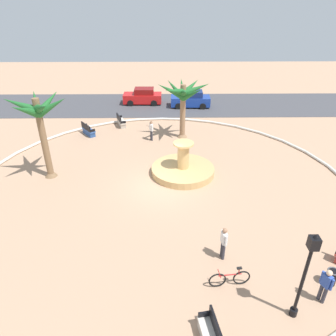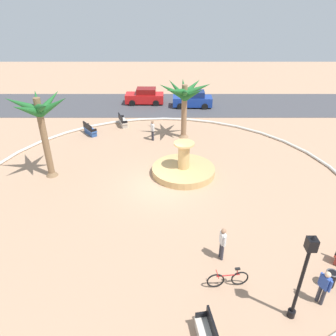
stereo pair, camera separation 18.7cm
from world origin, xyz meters
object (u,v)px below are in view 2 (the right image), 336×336
trash_bin (330,278)px  parked_car_second (192,100)px  fountain (183,169)px  lamppost (303,272)px  palm_tree_near_fountain (184,95)px  bench_east (122,122)px  bicycle_red_frame (228,279)px  palm_tree_by_curb (40,116)px  person_pedestrian_stroll (222,242)px  parked_car_leftmost (145,97)px  bench_west (90,131)px  person_cyclist_photo (152,130)px  person_cyclist_helmet (324,286)px

trash_bin → parked_car_second: bearing=99.8°
fountain → lamppost: (3.50, -10.46, 1.95)m
palm_tree_near_fountain → trash_bin: size_ratio=6.27×
fountain → bench_east: (-5.03, 8.51, 0.03)m
lamppost → bicycle_red_frame: lamppost is taller
parked_car_second → palm_tree_by_curb: bearing=-125.5°
lamppost → person_pedestrian_stroll: bearing=126.5°
bicycle_red_frame → parked_car_leftmost: bearing=101.4°
palm_tree_by_curb → fountain: bearing=1.7°
lamppost → parked_car_second: (-1.96, 24.29, -1.49)m
person_pedestrian_stroll → parked_car_second: size_ratio=0.41×
palm_tree_by_curb → trash_bin: (14.04, -8.80, -3.69)m
palm_tree_by_curb → person_pedestrian_stroll: 12.68m
palm_tree_near_fountain → fountain: bearing=-92.5°
fountain → palm_tree_near_fountain: 6.80m
palm_tree_near_fountain → bench_east: bearing=154.7°
bench_west → trash_bin: bearing=-50.1°
parked_car_leftmost → parked_car_second: (5.01, -1.09, 0.00)m
bench_east → fountain: bearing=-59.4°
bench_west → bicycle_red_frame: (8.91, -15.62, 0.04)m
fountain → parked_car_leftmost: bearing=103.1°
fountain → bench_east: bearing=120.6°
bench_west → fountain: bearing=-41.0°
lamppost → trash_bin: (2.01, 1.40, -1.88)m
bench_west → person_pedestrian_stroll: 16.66m
person_pedestrian_stroll → palm_tree_by_curb: bearing=143.5°
person_cyclist_photo → person_pedestrian_stroll: size_ratio=0.98×
trash_bin → fountain: bearing=121.3°
bicycle_red_frame → trash_bin: bearing=0.5°
bicycle_red_frame → person_cyclist_helmet: (3.39, -0.77, 0.51)m
bicycle_red_frame → parked_car_leftmost: 24.51m
bicycle_red_frame → person_cyclist_helmet: 3.51m
bicycle_red_frame → lamppost: bearing=-32.8°
bench_east → parked_car_leftmost: 6.62m
palm_tree_by_curb → parked_car_second: size_ratio=1.34×
person_cyclist_photo → parked_car_leftmost: 9.64m
lamppost → bench_west: bearing=123.0°
palm_tree_by_curb → person_pedestrian_stroll: palm_tree_by_curb is taller
bench_west → person_pedestrian_stroll: bearing=-57.8°
fountain → palm_tree_by_curb: size_ratio=0.76×
bench_west → parked_car_leftmost: bearing=64.2°
bench_east → bench_west: size_ratio=1.06×
palm_tree_by_curb → person_cyclist_helmet: bearing=-35.8°
fountain → palm_tree_near_fountain: bearing=87.5°
fountain → bicycle_red_frame: (1.39, -9.09, 0.07)m
bench_east → person_cyclist_photo: size_ratio=1.03×
person_cyclist_helmet → fountain: bearing=115.8°
parked_car_second → parked_car_leftmost: bearing=167.7°
bench_east → bench_west: 3.19m
bench_east → trash_bin: size_ratio=2.29×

